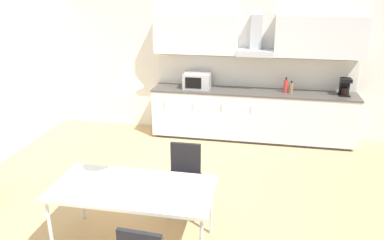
# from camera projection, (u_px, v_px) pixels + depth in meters

# --- Properties ---
(ground_plane) EXTENTS (8.67, 8.51, 0.02)m
(ground_plane) POSITION_uv_depth(u_px,v_px,m) (162.00, 209.00, 4.80)
(ground_plane) COLOR tan
(wall_back) EXTENTS (6.93, 0.10, 2.74)m
(wall_back) POSITION_uv_depth(u_px,v_px,m) (200.00, 60.00, 6.99)
(wall_back) COLOR silver
(wall_back) RESTS_ON ground_plane
(kitchen_counter) EXTENTS (3.61, 0.61, 0.91)m
(kitchen_counter) POSITION_uv_depth(u_px,v_px,m) (251.00, 115.00, 6.81)
(kitchen_counter) COLOR #333333
(kitchen_counter) RESTS_ON ground_plane
(backsplash_tile) EXTENTS (3.59, 0.02, 0.54)m
(backsplash_tile) POSITION_uv_depth(u_px,v_px,m) (254.00, 73.00, 6.82)
(backsplash_tile) COLOR silver
(backsplash_tile) RESTS_ON kitchen_counter
(upper_wall_cabinets) EXTENTS (3.59, 0.40, 0.69)m
(upper_wall_cabinets) POSITION_uv_depth(u_px,v_px,m) (256.00, 36.00, 6.45)
(upper_wall_cabinets) COLOR silver
(microwave) EXTENTS (0.48, 0.35, 0.28)m
(microwave) POSITION_uv_depth(u_px,v_px,m) (197.00, 81.00, 6.78)
(microwave) COLOR #ADADB2
(microwave) RESTS_ON kitchen_counter
(coffee_maker) EXTENTS (0.18, 0.19, 0.30)m
(coffee_maker) POSITION_uv_depth(u_px,v_px,m) (345.00, 87.00, 6.36)
(coffee_maker) COLOR black
(coffee_maker) RESTS_ON kitchen_counter
(bottle_brown) EXTENTS (0.08, 0.08, 0.21)m
(bottle_brown) POSITION_uv_depth(u_px,v_px,m) (291.00, 88.00, 6.52)
(bottle_brown) COLOR brown
(bottle_brown) RESTS_ON kitchen_counter
(bottle_red) EXTENTS (0.07, 0.07, 0.27)m
(bottle_red) POSITION_uv_depth(u_px,v_px,m) (286.00, 86.00, 6.54)
(bottle_red) COLOR red
(bottle_red) RESTS_ON kitchen_counter
(dining_table) EXTENTS (1.69, 0.82, 0.72)m
(dining_table) POSITION_uv_depth(u_px,v_px,m) (133.00, 191.00, 3.90)
(dining_table) COLOR silver
(dining_table) RESTS_ON ground_plane
(chair_far_right) EXTENTS (0.40, 0.40, 0.87)m
(chair_far_right) POSITION_uv_depth(u_px,v_px,m) (184.00, 171.00, 4.62)
(chair_far_right) COLOR black
(chair_far_right) RESTS_ON ground_plane
(pendant_lamp) EXTENTS (0.32, 0.32, 0.22)m
(pendant_lamp) POSITION_uv_depth(u_px,v_px,m) (126.00, 75.00, 3.48)
(pendant_lamp) COLOR silver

